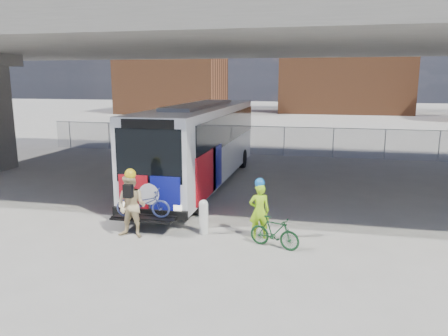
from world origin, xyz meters
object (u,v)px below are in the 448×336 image
(bollard, at_px, (204,216))
(cyclist_hivis, at_px, (259,210))
(cyclist_tan, at_px, (132,205))
(bus, at_px, (201,139))
(bike_parked, at_px, (274,232))

(bollard, bearing_deg, cyclist_hivis, 0.00)
(bollard, relative_size, cyclist_tan, 0.51)
(cyclist_hivis, relative_size, cyclist_tan, 0.88)
(cyclist_hivis, xyz_separation_m, cyclist_tan, (-3.78, -0.75, 0.10))
(bus, relative_size, cyclist_tan, 6.07)
(bus, bearing_deg, cyclist_tan, -91.24)
(bus, bearing_deg, bike_parked, -59.19)
(cyclist_tan, height_order, bike_parked, cyclist_tan)
(bollard, xyz_separation_m, cyclist_hivis, (1.73, 0.00, 0.31))
(bollard, height_order, cyclist_hivis, cyclist_hivis)
(cyclist_tan, relative_size, bike_parked, 1.40)
(bus, xyz_separation_m, bollard, (1.89, -6.33, -1.52))
(bollard, height_order, cyclist_tan, cyclist_tan)
(cyclist_hivis, relative_size, bike_parked, 1.23)
(bike_parked, bearing_deg, cyclist_tan, 109.60)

